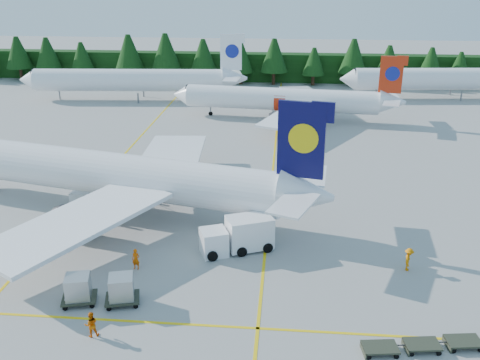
# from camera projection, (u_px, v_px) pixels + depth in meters

# --- Properties ---
(ground) EXTENTS (320.00, 320.00, 0.00)m
(ground) POSITION_uv_depth(u_px,v_px,m) (188.00, 278.00, 42.78)
(ground) COLOR #A1A19C
(ground) RESTS_ON ground
(taxi_stripe_a) EXTENTS (0.25, 120.00, 0.01)m
(taxi_stripe_a) POSITION_uv_depth(u_px,v_px,m) (101.00, 180.00, 62.49)
(taxi_stripe_a) COLOR yellow
(taxi_stripe_a) RESTS_ON ground
(taxi_stripe_b) EXTENTS (0.25, 120.00, 0.01)m
(taxi_stripe_b) POSITION_uv_depth(u_px,v_px,m) (271.00, 186.00, 60.80)
(taxi_stripe_b) COLOR yellow
(taxi_stripe_b) RESTS_ON ground
(taxi_stripe_cross) EXTENTS (80.00, 0.25, 0.01)m
(taxi_stripe_cross) POSITION_uv_depth(u_px,v_px,m) (172.00, 324.00, 37.22)
(taxi_stripe_cross) COLOR yellow
(taxi_stripe_cross) RESTS_ON ground
(treeline_hedge) EXTENTS (220.00, 4.00, 6.00)m
(treeline_hedge) POSITION_uv_depth(u_px,v_px,m) (255.00, 67.00, 117.65)
(treeline_hedge) COLOR black
(treeline_hedge) RESTS_ON ground
(airliner_navy) EXTENTS (43.10, 35.05, 12.73)m
(airliner_navy) POSITION_uv_depth(u_px,v_px,m) (97.00, 173.00, 54.04)
(airliner_navy) COLOR white
(airliner_navy) RESTS_ON ground
(airliner_red) EXTENTS (36.92, 30.24, 10.74)m
(airliner_red) POSITION_uv_depth(u_px,v_px,m) (277.00, 100.00, 87.20)
(airliner_red) COLOR white
(airliner_red) RESTS_ON ground
(airliner_far_left) EXTENTS (41.71, 6.95, 12.12)m
(airliner_far_left) POSITION_uv_depth(u_px,v_px,m) (123.00, 80.00, 99.87)
(airliner_far_left) COLOR white
(airliner_far_left) RESTS_ON ground
(airliner_far_right) EXTENTS (41.28, 7.73, 12.01)m
(airliner_far_right) POSITION_uv_depth(u_px,v_px,m) (441.00, 79.00, 101.19)
(airliner_far_right) COLOR white
(airliner_far_right) RESTS_ON ground
(airstairs) EXTENTS (4.53, 6.15, 3.83)m
(airstairs) POSITION_uv_depth(u_px,v_px,m) (94.00, 193.00, 56.85)
(airstairs) COLOR white
(airstairs) RESTS_ON ground
(service_truck) EXTENTS (6.64, 4.48, 3.02)m
(service_truck) POSITION_uv_depth(u_px,v_px,m) (237.00, 235.00, 46.40)
(service_truck) COLOR white
(service_truck) RESTS_ON ground
(dolly_train) EXTENTS (10.69, 3.37, 0.13)m
(dolly_train) POSITION_uv_depth(u_px,v_px,m) (443.00, 343.00, 34.68)
(dolly_train) COLOR #2F3325
(dolly_train) RESTS_ON ground
(uld_pair) EXTENTS (6.03, 2.70, 1.90)m
(uld_pair) POSITION_uv_depth(u_px,v_px,m) (100.00, 288.00, 39.04)
(uld_pair) COLOR #2F3325
(uld_pair) RESTS_ON ground
(crew_a) EXTENTS (0.70, 0.50, 1.80)m
(crew_a) POSITION_uv_depth(u_px,v_px,m) (136.00, 259.00, 43.70)
(crew_a) COLOR #E85704
(crew_a) RESTS_ON ground
(crew_b) EXTENTS (1.09, 0.99, 1.84)m
(crew_b) POSITION_uv_depth(u_px,v_px,m) (91.00, 324.00, 35.65)
(crew_b) COLOR #D85A04
(crew_b) RESTS_ON ground
(crew_c) EXTENTS (0.75, 0.93, 1.97)m
(crew_c) POSITION_uv_depth(u_px,v_px,m) (409.00, 259.00, 43.50)
(crew_c) COLOR orange
(crew_c) RESTS_ON ground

